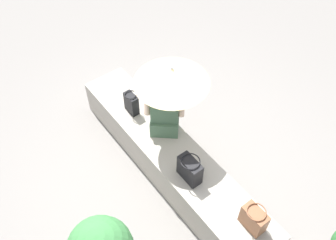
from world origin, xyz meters
name	(u,v)px	position (x,y,z in m)	size (l,w,h in m)	color
ground_plane	(171,171)	(0.00, 0.00, 0.00)	(14.00, 14.00, 0.00)	gray
stone_bench	(171,160)	(0.00, 0.00, 0.25)	(3.20, 0.59, 0.50)	#A8A093
person_seated	(165,108)	(-0.29, 0.12, 0.89)	(0.46, 0.49, 0.90)	#47664C
parasol	(172,76)	(-0.19, 0.15, 1.45)	(0.83, 0.83, 1.08)	#B7B7BC
handbag_black	(131,103)	(-0.79, -0.04, 0.65)	(0.20, 0.16, 0.31)	black
tote_bag_canvas	(254,219)	(1.27, 0.07, 0.64)	(0.27, 0.20, 0.30)	brown
shoulder_bag_spare	(190,169)	(0.44, -0.08, 0.66)	(0.29, 0.22, 0.32)	black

